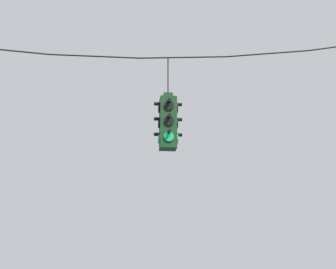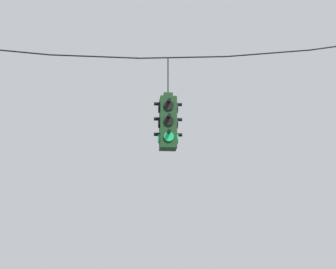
% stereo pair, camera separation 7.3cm
% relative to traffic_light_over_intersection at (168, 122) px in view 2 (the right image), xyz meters
% --- Properties ---
extents(span_wire, '(13.09, 0.03, 0.73)m').
position_rel_traffic_light_over_intersection_xyz_m(span_wire, '(-1.54, -0.00, 1.64)').
color(span_wire, black).
extents(traffic_light_over_intersection, '(0.58, 0.58, 1.99)m').
position_rel_traffic_light_over_intersection_xyz_m(traffic_light_over_intersection, '(0.00, 0.00, 0.00)').
color(traffic_light_over_intersection, '#143819').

